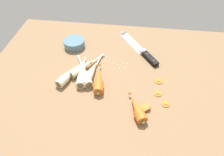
{
  "coord_description": "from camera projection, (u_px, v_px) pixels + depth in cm",
  "views": [
    {
      "loc": [
        8.53,
        -68.27,
        68.82
      ],
      "look_at": [
        0.0,
        -2.0,
        1.5
      ],
      "focal_mm": 33.9,
      "sensor_mm": 36.0,
      "label": 1
    }
  ],
  "objects": [
    {
      "name": "ground_plane",
      "position": [
        113.0,
        80.0,
        0.99
      ],
      "size": [
        120.0,
        90.0,
        4.0
      ],
      "primitive_type": "cube",
      "color": "brown"
    },
    {
      "name": "whole_carrot_second",
      "position": [
        137.0,
        109.0,
        0.82
      ],
      "size": [
        8.73,
        14.87,
        4.2
      ],
      "color": "#D6601E",
      "rests_on": "ground_plane"
    },
    {
      "name": "carrot_slice_stray_near",
      "position": [
        159.0,
        81.0,
        0.95
      ],
      "size": [
        3.74,
        3.74,
        0.7
      ],
      "color": "#D6601E",
      "rests_on": "ground_plane"
    },
    {
      "name": "mince_crumbs",
      "position": [
        117.0,
        62.0,
        1.04
      ],
      "size": [
        11.83,
        9.26,
        0.9
      ],
      "color": "beige",
      "rests_on": "ground_plane"
    },
    {
      "name": "chefs_knife",
      "position": [
        137.0,
        46.0,
        1.13
      ],
      "size": [
        22.69,
        30.35,
        4.18
      ],
      "color": "silver",
      "rests_on": "ground_plane"
    },
    {
      "name": "carrot_slice_stray_mid",
      "position": [
        166.0,
        104.0,
        0.86
      ],
      "size": [
        3.41,
        3.41,
        0.7
      ],
      "color": "#D6601E",
      "rests_on": "ground_plane"
    },
    {
      "name": "carrot_slice_stray_far",
      "position": [
        158.0,
        93.0,
        0.9
      ],
      "size": [
        3.38,
        3.38,
        0.7
      ],
      "color": "#D6601E",
      "rests_on": "ground_plane"
    },
    {
      "name": "parsnip_mid_right",
      "position": [
        85.0,
        74.0,
        0.96
      ],
      "size": [
        11.88,
        21.34,
        4.0
      ],
      "color": "beige",
      "rests_on": "ground_plane"
    },
    {
      "name": "parsnip_mid_left",
      "position": [
        82.0,
        67.0,
        0.99
      ],
      "size": [
        14.45,
        19.46,
        4.0
      ],
      "color": "beige",
      "rests_on": "ground_plane"
    },
    {
      "name": "parsnip_back",
      "position": [
        91.0,
        73.0,
        0.96
      ],
      "size": [
        6.58,
        23.36,
        4.0
      ],
      "color": "beige",
      "rests_on": "ground_plane"
    },
    {
      "name": "prep_bowl",
      "position": [
        74.0,
        43.0,
        1.12
      ],
      "size": [
        11.0,
        11.0,
        4.0
      ],
      "color": "slate",
      "rests_on": "ground_plane"
    },
    {
      "name": "parsnip_front",
      "position": [
        82.0,
        75.0,
        0.95
      ],
      "size": [
        5.51,
        20.35,
        4.0
      ],
      "color": "beige",
      "rests_on": "ground_plane"
    },
    {
      "name": "carrot_slice_stack",
      "position": [
        143.0,
        109.0,
        0.84
      ],
      "size": [
        6.11,
        4.93,
        2.67
      ],
      "color": "#D6601E",
      "rests_on": "ground_plane"
    },
    {
      "name": "whole_carrot",
      "position": [
        99.0,
        80.0,
        0.93
      ],
      "size": [
        6.01,
        18.91,
        4.2
      ],
      "color": "#D6601E",
      "rests_on": "ground_plane"
    },
    {
      "name": "parsnip_outer",
      "position": [
        68.0,
        75.0,
        0.95
      ],
      "size": [
        9.98,
        20.18,
        4.0
      ],
      "color": "beige",
      "rests_on": "ground_plane"
    }
  ]
}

